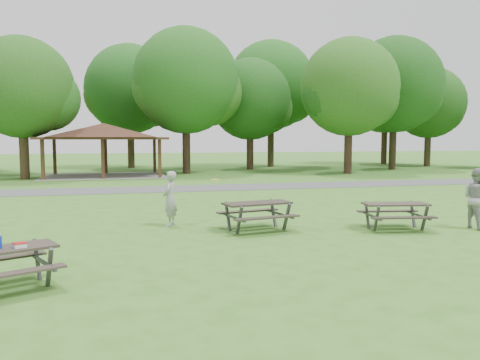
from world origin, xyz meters
TOP-DOWN VIEW (x-y plane):
  - ground at (0.00, 0.00)m, footprint 160.00×160.00m
  - asphalt_path at (0.00, 14.00)m, footprint 120.00×3.20m
  - pavilion at (-4.00, 24.00)m, footprint 8.60×7.01m
  - tree_row_d at (-8.92, 22.53)m, footprint 6.93×6.60m
  - tree_row_e at (2.10, 25.03)m, footprint 8.40×8.00m
  - tree_row_f at (8.09, 28.53)m, footprint 7.35×7.00m
  - tree_row_g at (14.09, 22.03)m, footprint 7.77×7.40m
  - tree_row_h at (20.10, 25.53)m, footprint 8.61×8.20m
  - tree_row_i at (26.08, 29.03)m, footprint 7.14×6.80m
  - tree_deep_b at (-1.90, 33.03)m, footprint 8.40×8.00m
  - tree_deep_c at (11.10, 32.03)m, footprint 8.82×8.40m
  - tree_deep_d at (24.10, 33.53)m, footprint 8.40×8.00m
  - picnic_table_middle at (1.04, 2.11)m, footprint 2.19×1.88m
  - picnic_table_far at (4.99, 1.28)m, footprint 2.05×1.75m
  - frisbee_in_flight at (-0.02, 3.00)m, footprint 0.32×0.32m
  - frisbee_thrower at (-1.34, 3.38)m, footprint 0.60×0.71m
  - frisbee_catcher at (7.39, 0.83)m, footprint 0.74×0.91m

SIDE VIEW (x-z plane):
  - ground at x=0.00m, z-range 0.00..0.00m
  - asphalt_path at x=0.00m, z-range 0.00..0.02m
  - picnic_table_far at x=4.99m, z-range 0.19..0.98m
  - picnic_table_middle at x=1.04m, z-range 0.20..1.04m
  - frisbee_thrower at x=-1.34m, z-range 0.00..1.67m
  - frisbee_catcher at x=7.39m, z-range 0.00..1.78m
  - frisbee_in_flight at x=-0.02m, z-range 1.41..1.43m
  - pavilion at x=-4.00m, z-range 1.18..4.94m
  - tree_row_d at x=-8.92m, z-range 1.13..10.41m
  - tree_row_f at x=8.09m, z-range 1.06..10.62m
  - tree_row_i at x=26.08m, z-range 1.15..10.67m
  - tree_row_g at x=14.09m, z-range 1.20..11.46m
  - tree_row_e at x=2.10m, z-range 1.27..12.29m
  - tree_deep_b at x=-1.90m, z-range 1.32..12.45m
  - tree_row_h at x=20.10m, z-range 1.34..12.71m
  - tree_deep_d at x=24.10m, z-range 1.39..12.66m
  - tree_deep_c at x=11.10m, z-range 1.49..13.39m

